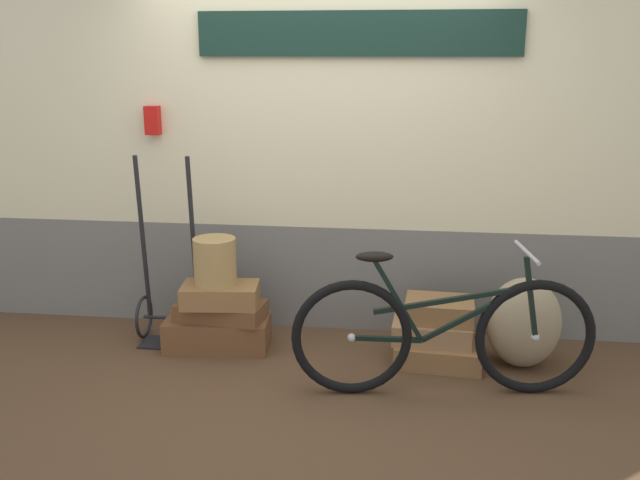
{
  "coord_description": "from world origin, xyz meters",
  "views": [
    {
      "loc": [
        0.64,
        -4.15,
        2.0
      ],
      "look_at": [
        0.08,
        0.18,
        0.83
      ],
      "focal_mm": 39.71,
      "sensor_mm": 36.0,
      "label": 1
    }
  ],
  "objects_px": {
    "suitcase_3": "(439,351)",
    "luggage_trolley": "(171,300)",
    "suitcase_5": "(439,310)",
    "wicker_basket": "(215,261)",
    "suitcase_4": "(432,330)",
    "suitcase_0": "(218,333)",
    "suitcase_1": "(221,310)",
    "bicycle": "(443,335)",
    "burlap_sack": "(523,322)",
    "suitcase_2": "(220,295)"
  },
  "relations": [
    {
      "from": "suitcase_3",
      "to": "luggage_trolley",
      "type": "distance_m",
      "value": 1.9
    },
    {
      "from": "suitcase_5",
      "to": "wicker_basket",
      "type": "relative_size",
      "value": 1.4
    },
    {
      "from": "suitcase_4",
      "to": "luggage_trolley",
      "type": "height_order",
      "value": "luggage_trolley"
    },
    {
      "from": "suitcase_3",
      "to": "wicker_basket",
      "type": "distance_m",
      "value": 1.61
    },
    {
      "from": "suitcase_0",
      "to": "suitcase_5",
      "type": "xyz_separation_m",
      "value": [
        1.51,
        -0.01,
        0.25
      ]
    },
    {
      "from": "suitcase_1",
      "to": "suitcase_5",
      "type": "height_order",
      "value": "suitcase_5"
    },
    {
      "from": "suitcase_1",
      "to": "suitcase_3",
      "type": "height_order",
      "value": "suitcase_1"
    },
    {
      "from": "suitcase_5",
      "to": "bicycle",
      "type": "relative_size",
      "value": 0.25
    },
    {
      "from": "suitcase_4",
      "to": "suitcase_5",
      "type": "xyz_separation_m",
      "value": [
        0.04,
        0.01,
        0.14
      ]
    },
    {
      "from": "suitcase_4",
      "to": "luggage_trolley",
      "type": "relative_size",
      "value": 0.39
    },
    {
      "from": "burlap_sack",
      "to": "bicycle",
      "type": "bearing_deg",
      "value": -139.43
    },
    {
      "from": "suitcase_5",
      "to": "luggage_trolley",
      "type": "relative_size",
      "value": 0.34
    },
    {
      "from": "suitcase_4",
      "to": "wicker_basket",
      "type": "height_order",
      "value": "wicker_basket"
    },
    {
      "from": "suitcase_4",
      "to": "bicycle",
      "type": "height_order",
      "value": "bicycle"
    },
    {
      "from": "suitcase_3",
      "to": "suitcase_4",
      "type": "relative_size",
      "value": 1.1
    },
    {
      "from": "suitcase_2",
      "to": "suitcase_1",
      "type": "bearing_deg",
      "value": 100.96
    },
    {
      "from": "suitcase_0",
      "to": "suitcase_2",
      "type": "xyz_separation_m",
      "value": [
        0.04,
        -0.04,
        0.29
      ]
    },
    {
      "from": "suitcase_0",
      "to": "bicycle",
      "type": "height_order",
      "value": "bicycle"
    },
    {
      "from": "suitcase_4",
      "to": "bicycle",
      "type": "bearing_deg",
      "value": -81.83
    },
    {
      "from": "suitcase_1",
      "to": "wicker_basket",
      "type": "xyz_separation_m",
      "value": [
        -0.02,
        -0.02,
        0.36
      ]
    },
    {
      "from": "suitcase_2",
      "to": "suitcase_4",
      "type": "xyz_separation_m",
      "value": [
        1.43,
        0.02,
        -0.19
      ]
    },
    {
      "from": "suitcase_2",
      "to": "bicycle",
      "type": "relative_size",
      "value": 0.28
    },
    {
      "from": "suitcase_2",
      "to": "wicker_basket",
      "type": "height_order",
      "value": "wicker_basket"
    },
    {
      "from": "suitcase_4",
      "to": "suitcase_2",
      "type": "bearing_deg",
      "value": -176.18
    },
    {
      "from": "suitcase_1",
      "to": "burlap_sack",
      "type": "relative_size",
      "value": 1.0
    },
    {
      "from": "suitcase_3",
      "to": "suitcase_4",
      "type": "distance_m",
      "value": 0.15
    },
    {
      "from": "burlap_sack",
      "to": "suitcase_4",
      "type": "bearing_deg",
      "value": 178.66
    },
    {
      "from": "suitcase_1",
      "to": "suitcase_0",
      "type": "bearing_deg",
      "value": -171.81
    },
    {
      "from": "suitcase_4",
      "to": "suitcase_1",
      "type": "bearing_deg",
      "value": -177.93
    },
    {
      "from": "burlap_sack",
      "to": "wicker_basket",
      "type": "bearing_deg",
      "value": 179.71
    },
    {
      "from": "bicycle",
      "to": "suitcase_5",
      "type": "bearing_deg",
      "value": 90.28
    },
    {
      "from": "suitcase_5",
      "to": "wicker_basket",
      "type": "distance_m",
      "value": 1.53
    },
    {
      "from": "suitcase_1",
      "to": "suitcase_5",
      "type": "relative_size",
      "value": 1.35
    },
    {
      "from": "suitcase_0",
      "to": "bicycle",
      "type": "xyz_separation_m",
      "value": [
        1.52,
        -0.49,
        0.27
      ]
    },
    {
      "from": "suitcase_1",
      "to": "bicycle",
      "type": "height_order",
      "value": "bicycle"
    },
    {
      "from": "suitcase_5",
      "to": "suitcase_1",
      "type": "bearing_deg",
      "value": -177.24
    },
    {
      "from": "suitcase_1",
      "to": "bicycle",
      "type": "relative_size",
      "value": 0.33
    },
    {
      "from": "suitcase_1",
      "to": "luggage_trolley",
      "type": "xyz_separation_m",
      "value": [
        -0.39,
        0.09,
        0.02
      ]
    },
    {
      "from": "suitcase_0",
      "to": "suitcase_1",
      "type": "height_order",
      "value": "suitcase_1"
    },
    {
      "from": "wicker_basket",
      "to": "suitcase_2",
      "type": "bearing_deg",
      "value": -30.87
    },
    {
      "from": "wicker_basket",
      "to": "luggage_trolley",
      "type": "height_order",
      "value": "luggage_trolley"
    },
    {
      "from": "suitcase_3",
      "to": "bicycle",
      "type": "xyz_separation_m",
      "value": [
        -0.0,
        -0.45,
        0.3
      ]
    },
    {
      "from": "suitcase_0",
      "to": "suitcase_2",
      "type": "relative_size",
      "value": 1.39
    },
    {
      "from": "suitcase_2",
      "to": "suitcase_4",
      "type": "height_order",
      "value": "suitcase_2"
    },
    {
      "from": "suitcase_0",
      "to": "suitcase_3",
      "type": "bearing_deg",
      "value": -5.66
    },
    {
      "from": "suitcase_4",
      "to": "suitcase_3",
      "type": "bearing_deg",
      "value": -25.52
    },
    {
      "from": "suitcase_1",
      "to": "suitcase_3",
      "type": "xyz_separation_m",
      "value": [
        1.49,
        -0.05,
        -0.2
      ]
    },
    {
      "from": "suitcase_3",
      "to": "wicker_basket",
      "type": "height_order",
      "value": "wicker_basket"
    },
    {
      "from": "suitcase_4",
      "to": "suitcase_0",
      "type": "bearing_deg",
      "value": -177.88
    },
    {
      "from": "suitcase_0",
      "to": "suitcase_2",
      "type": "height_order",
      "value": "suitcase_2"
    }
  ]
}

